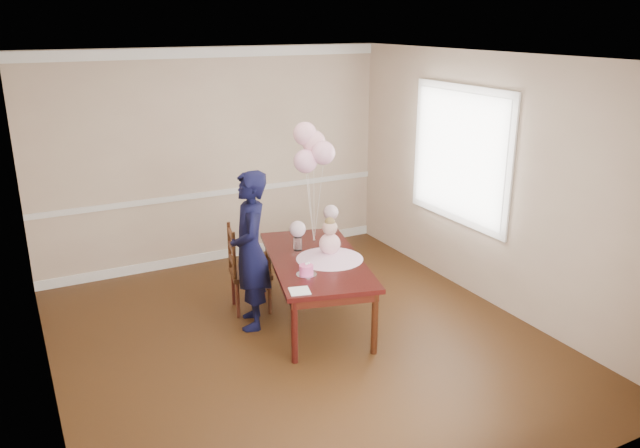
{
  "coord_description": "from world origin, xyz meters",
  "views": [
    {
      "loc": [
        -2.35,
        -4.91,
        3.02
      ],
      "look_at": [
        0.38,
        0.37,
        1.05
      ],
      "focal_mm": 35.0,
      "sensor_mm": 36.0,
      "label": 1
    }
  ],
  "objects_px": {
    "dining_table_top": "(316,260)",
    "birthday_cake": "(306,270)",
    "woman": "(250,251)",
    "dining_chair_seat": "(250,273)"
  },
  "relations": [
    {
      "from": "dining_chair_seat",
      "to": "dining_table_top",
      "type": "bearing_deg",
      "value": -33.21
    },
    {
      "from": "birthday_cake",
      "to": "dining_table_top",
      "type": "bearing_deg",
      "value": 51.32
    },
    {
      "from": "dining_chair_seat",
      "to": "woman",
      "type": "height_order",
      "value": "woman"
    },
    {
      "from": "dining_table_top",
      "to": "birthday_cake",
      "type": "distance_m",
      "value": 0.45
    },
    {
      "from": "dining_table_top",
      "to": "woman",
      "type": "bearing_deg",
      "value": 179.28
    },
    {
      "from": "birthday_cake",
      "to": "woman",
      "type": "xyz_separation_m",
      "value": [
        -0.36,
        0.53,
        0.08
      ]
    },
    {
      "from": "dining_table_top",
      "to": "woman",
      "type": "xyz_separation_m",
      "value": [
        -0.64,
        0.18,
        0.16
      ]
    },
    {
      "from": "dining_table_top",
      "to": "birthday_cake",
      "type": "bearing_deg",
      "value": -113.96
    },
    {
      "from": "birthday_cake",
      "to": "dining_chair_seat",
      "type": "bearing_deg",
      "value": 105.78
    },
    {
      "from": "dining_table_top",
      "to": "birthday_cake",
      "type": "xyz_separation_m",
      "value": [
        -0.28,
        -0.35,
        0.08
      ]
    }
  ]
}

